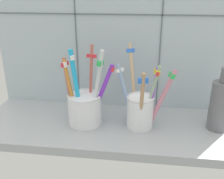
{
  "coord_description": "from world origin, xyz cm",
  "views": [
    {
      "loc": [
        6.73,
        -53.23,
        32.6
      ],
      "look_at": [
        0.0,
        -0.22,
        11.04
      ],
      "focal_mm": 41.14,
      "sensor_mm": 36.0,
      "label": 1
    }
  ],
  "objects": [
    {
      "name": "tile_wall_back",
      "position": [
        0.0,
        12.0,
        22.5
      ],
      "size": [
        64.0,
        2.2,
        45.0
      ],
      "color": "#B2C1CC",
      "rests_on": "ground"
    },
    {
      "name": "ceramic_vase",
      "position": [
        24.24,
        1.26,
        8.04
      ],
      "size": [
        4.64,
        4.64,
        14.62
      ],
      "color": "slate",
      "rests_on": "counter_slab"
    },
    {
      "name": "toothbrush_cup_left",
      "position": [
        -6.48,
        -0.18,
        6.66
      ],
      "size": [
        11.91,
        8.51,
        18.33
      ],
      "color": "white",
      "rests_on": "counter_slab"
    },
    {
      "name": "counter_slab",
      "position": [
        0.0,
        0.0,
        1.0
      ],
      "size": [
        64.0,
        22.0,
        2.0
      ],
      "primitive_type": "cube",
      "color": "#9EA3A8",
      "rests_on": "ground"
    },
    {
      "name": "toothbrush_cup_right",
      "position": [
        6.65,
        -0.03,
        6.82
      ],
      "size": [
        14.1,
        12.34,
        18.22
      ],
      "color": "white",
      "rests_on": "counter_slab"
    }
  ]
}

